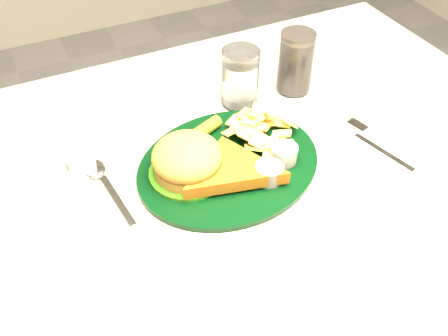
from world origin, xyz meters
The scene contains 8 objects.
table centered at (0.00, 0.00, 0.38)m, with size 1.20×0.80×0.75m, color #AEAA9D, non-canonical shape.
dinner_plate centered at (0.02, 0.00, 0.79)m, with size 0.31×0.26×0.07m, color black, non-canonical shape.
water_glass centered at (0.12, 0.15, 0.81)m, with size 0.07×0.07×0.11m, color white.
cola_glass centered at (0.23, 0.15, 0.81)m, with size 0.07×0.07×0.12m, color black.
fork_napkin centered at (0.27, -0.08, 0.76)m, with size 0.12×0.16×0.01m, color white, non-canonical shape.
spoon centered at (-0.17, 0.01, 0.76)m, with size 0.04×0.16×0.01m, color silver, non-canonical shape.
ramekin centered at (-0.20, 0.10, 0.76)m, with size 0.04×0.04×0.03m, color white.
wrapped_straw centered at (-0.06, 0.15, 0.75)m, with size 0.23×0.08×0.01m, color silver, non-canonical shape.
Camera 1 is at (-0.25, -0.54, 1.32)m, focal length 40.00 mm.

